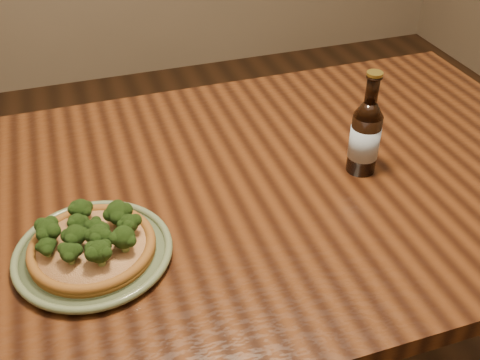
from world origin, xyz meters
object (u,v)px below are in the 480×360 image
object	(u,v)px
table	(222,223)
pizza	(92,243)
beer_bottle	(365,136)
plate	(93,253)

from	to	relation	value
table	pizza	size ratio (longest dim) A/B	7.27
pizza	table	bearing A→B (deg)	23.36
table	beer_bottle	size ratio (longest dim) A/B	7.08
table	pizza	bearing A→B (deg)	-156.64
table	plate	xyz separation A→B (m)	(-0.27, -0.12, 0.10)
plate	beer_bottle	bearing A→B (deg)	8.80
table	pizza	distance (m)	0.32
plate	table	bearing A→B (deg)	23.48
pizza	beer_bottle	world-z (taller)	beer_bottle
pizza	beer_bottle	distance (m)	0.58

